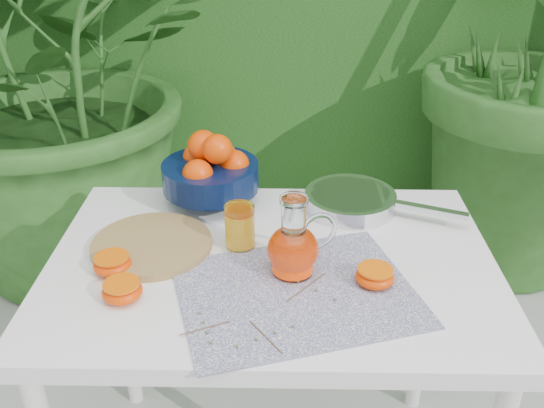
{
  "coord_description": "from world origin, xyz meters",
  "views": [
    {
      "loc": [
        -0.07,
        -1.15,
        1.5
      ],
      "look_at": [
        -0.09,
        -0.0,
        0.88
      ],
      "focal_mm": 40.0,
      "sensor_mm": 36.0,
      "label": 1
    }
  ],
  "objects_px": {
    "white_table": "(272,289)",
    "saute_pan": "(352,200)",
    "fruit_bowl": "(211,170)",
    "cutting_board": "(152,245)",
    "juice_pitcher": "(294,247)"
  },
  "relations": [
    {
      "from": "cutting_board",
      "to": "saute_pan",
      "type": "bearing_deg",
      "value": 22.73
    },
    {
      "from": "white_table",
      "to": "juice_pitcher",
      "type": "bearing_deg",
      "value": -48.01
    },
    {
      "from": "fruit_bowl",
      "to": "saute_pan",
      "type": "xyz_separation_m",
      "value": [
        0.36,
        -0.03,
        -0.07
      ]
    },
    {
      "from": "white_table",
      "to": "juice_pitcher",
      "type": "relative_size",
      "value": 5.51
    },
    {
      "from": "white_table",
      "to": "fruit_bowl",
      "type": "height_order",
      "value": "fruit_bowl"
    },
    {
      "from": "white_table",
      "to": "fruit_bowl",
      "type": "bearing_deg",
      "value": 120.47
    },
    {
      "from": "juice_pitcher",
      "to": "saute_pan",
      "type": "bearing_deg",
      "value": 62.6
    },
    {
      "from": "cutting_board",
      "to": "fruit_bowl",
      "type": "distance_m",
      "value": 0.27
    },
    {
      "from": "juice_pitcher",
      "to": "saute_pan",
      "type": "xyz_separation_m",
      "value": [
        0.15,
        0.29,
        -0.04
      ]
    },
    {
      "from": "juice_pitcher",
      "to": "fruit_bowl",
      "type": "bearing_deg",
      "value": 122.57
    },
    {
      "from": "cutting_board",
      "to": "juice_pitcher",
      "type": "relative_size",
      "value": 1.52
    },
    {
      "from": "cutting_board",
      "to": "saute_pan",
      "type": "xyz_separation_m",
      "value": [
        0.48,
        0.2,
        0.02
      ]
    },
    {
      "from": "white_table",
      "to": "saute_pan",
      "type": "xyz_separation_m",
      "value": [
        0.2,
        0.24,
        0.11
      ]
    },
    {
      "from": "cutting_board",
      "to": "saute_pan",
      "type": "height_order",
      "value": "saute_pan"
    },
    {
      "from": "white_table",
      "to": "saute_pan",
      "type": "height_order",
      "value": "saute_pan"
    }
  ]
}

